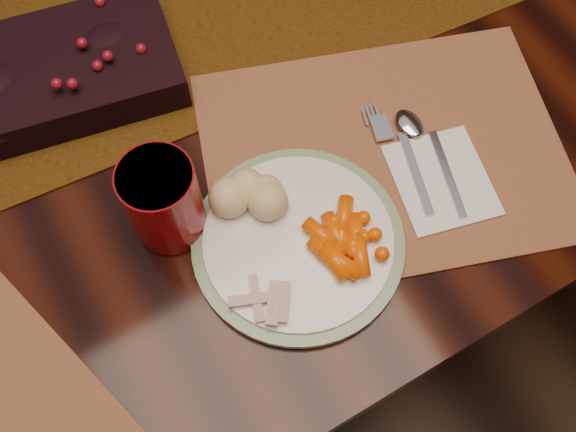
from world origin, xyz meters
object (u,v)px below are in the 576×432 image
dining_table (222,188)px  red_cup (163,201)px  dinner_plate (298,242)px  baby_carrots (333,240)px  napkin (441,180)px  mashed_potatoes (249,199)px  placemat_main (384,154)px  turkey_shreds (270,302)px  centerpiece (41,74)px

dining_table → red_cup: (-0.13, -0.21, 0.44)m
dinner_plate → baby_carrots: bearing=-38.0°
dining_table → napkin: size_ratio=13.93×
mashed_potatoes → red_cup: (-0.09, 0.04, 0.02)m
placemat_main → red_cup: 0.28m
placemat_main → turkey_shreds: size_ratio=7.20×
centerpiece → napkin: centerpiece is taller
baby_carrots → red_cup: bearing=140.1°
placemat_main → mashed_potatoes: size_ratio=5.38×
centerpiece → napkin: 0.52m
baby_carrots → turkey_shreds: bearing=-164.3°
dinner_plate → centerpiece: bearing=115.9°
dining_table → placemat_main: 0.47m
dinner_plate → napkin: 0.19m
baby_carrots → centerpiece: bearing=118.3°
napkin → red_cup: red_cup is taller
dinner_plate → red_cup: bearing=139.7°
napkin → centerpiece: bearing=148.7°
placemat_main → baby_carrots: bearing=-129.4°
dinner_plate → placemat_main: bearing=18.7°
dining_table → baby_carrots: baby_carrots is taller
placemat_main → baby_carrots: baby_carrots is taller
red_cup → mashed_potatoes: bearing=-22.5°
red_cup → turkey_shreds: bearing=-71.4°
turkey_shreds → red_cup: red_cup is taller
red_cup → dining_table: bearing=57.1°
placemat_main → baby_carrots: 0.15m
napkin → turkey_shreds: bearing=-158.1°
dining_table → mashed_potatoes: 0.48m
placemat_main → dinner_plate: dinner_plate is taller
dining_table → napkin: (0.18, -0.32, 0.38)m
centerpiece → placemat_main: bearing=-42.6°
dining_table → dinner_plate: 0.49m
turkey_shreds → red_cup: bearing=108.6°
napkin → red_cup: 0.33m
dining_table → dinner_plate: dinner_plate is taller
placemat_main → turkey_shreds: turkey_shreds is taller
dinner_plate → red_cup: 0.16m
mashed_potatoes → red_cup: bearing=157.5°
dinner_plate → mashed_potatoes: bearing=114.6°
napkin → dining_table: bearing=132.8°
mashed_potatoes → napkin: bearing=-19.2°
turkey_shreds → napkin: 0.26m
placemat_main → turkey_shreds: 0.24m
dinner_plate → red_cup: size_ratio=2.15×
baby_carrots → red_cup: 0.19m
dining_table → red_cup: red_cup is taller
placemat_main → napkin: bearing=-41.7°
centerpiece → mashed_potatoes: (0.14, -0.29, 0.00)m
mashed_potatoes → napkin: size_ratio=0.64×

